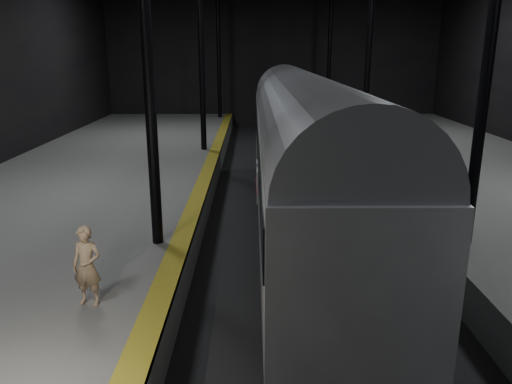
{
  "coord_description": "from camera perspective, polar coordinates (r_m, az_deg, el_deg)",
  "views": [
    {
      "loc": [
        -1.46,
        -15.48,
        5.53
      ],
      "look_at": [
        -1.38,
        -3.02,
        2.0
      ],
      "focal_mm": 35.0,
      "sensor_mm": 36.0,
      "label": 1
    }
  ],
  "objects": [
    {
      "name": "ground",
      "position": [
        16.5,
        4.76,
        -3.81
      ],
      "size": [
        44.0,
        44.0,
        0.0
      ],
      "primitive_type": "plane",
      "color": "black",
      "rests_on": "ground"
    },
    {
      "name": "platform_left",
      "position": [
        17.36,
        -20.71,
        -2.07
      ],
      "size": [
        9.0,
        43.8,
        1.0
      ],
      "primitive_type": "cube",
      "color": "#575755",
      "rests_on": "ground"
    },
    {
      "name": "track",
      "position": [
        16.48,
        4.76,
        -3.59
      ],
      "size": [
        2.4,
        43.0,
        0.24
      ],
      "color": "#3F3328",
      "rests_on": "ground"
    },
    {
      "name": "tactile_strip",
      "position": [
        16.22,
        -6.67,
        -0.48
      ],
      "size": [
        0.5,
        43.8,
        0.01
      ],
      "primitive_type": "cube",
      "color": "olive",
      "rests_on": "platform_left"
    },
    {
      "name": "woman",
      "position": [
        9.67,
        -18.75,
        -8.02
      ],
      "size": [
        0.61,
        0.46,
        1.52
      ],
      "primitive_type": "imported",
      "rotation": [
        0.0,
        0.0,
        -0.19
      ],
      "color": "#9D8160",
      "rests_on": "platform_left"
    },
    {
      "name": "train",
      "position": [
        15.25,
        5.17,
        5.02
      ],
      "size": [
        2.71,
        18.03,
        4.82
      ],
      "color": "#A4A7AC",
      "rests_on": "ground"
    }
  ]
}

